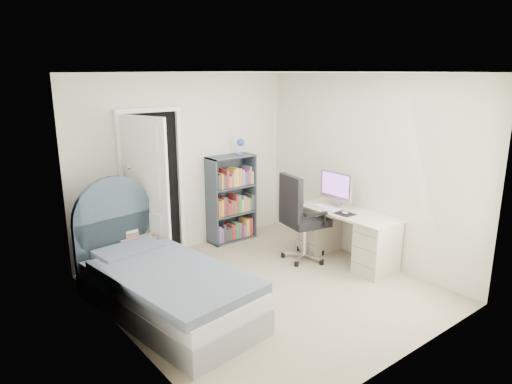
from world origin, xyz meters
TOP-DOWN VIEW (x-y plane):
  - room_shell at (0.00, 0.00)m, footprint 3.50×3.70m
  - door at (-0.73, 1.52)m, footprint 0.92×0.80m
  - bed at (-1.19, 0.30)m, footprint 1.27×2.28m
  - nightstand at (-1.05, 1.37)m, footprint 0.43×0.43m
  - floor_lamp at (-0.95, 1.65)m, footprint 0.20×0.20m
  - bookcase at (0.68, 1.64)m, footprint 0.73×0.31m
  - desk at (1.41, 0.02)m, footprint 0.58×1.44m
  - office_chair at (0.92, 0.42)m, footprint 0.65×0.67m

SIDE VIEW (x-z plane):
  - bed at x=-1.19m, z-range -0.37..0.97m
  - desk at x=1.41m, z-range -0.20..0.98m
  - nightstand at x=-1.05m, z-range 0.10..0.73m
  - floor_lamp at x=-0.95m, z-range -0.13..1.25m
  - bookcase at x=0.68m, z-range -0.18..1.38m
  - office_chair at x=0.92m, z-range 0.06..1.26m
  - door at x=-0.73m, z-range 0.00..2.06m
  - room_shell at x=0.00m, z-range -0.05..2.55m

